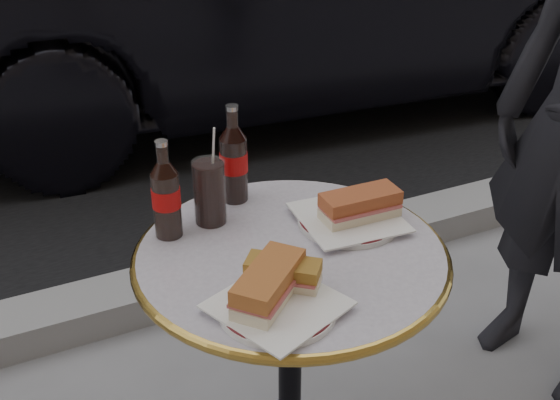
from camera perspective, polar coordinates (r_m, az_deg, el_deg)
name	(u,v)px	position (r m, az deg, el deg)	size (l,w,h in m)	color
asphalt_road	(16,23)	(6.23, -20.67, 13.33)	(40.00, 8.00, 0.00)	black
curb	(173,289)	(2.45, -8.67, -7.14)	(40.00, 0.20, 0.12)	gray
bistro_table	(290,390)	(1.60, 0.80, -15.19)	(0.62, 0.62, 0.73)	#BAB2C4
plate_left	(278,308)	(1.21, -0.20, -8.79)	(0.21, 0.21, 0.01)	white
plate_right	(348,220)	(1.46, 5.59, -1.66)	(0.21, 0.21, 0.01)	silver
sandwich_left_a	(269,285)	(1.21, -0.92, -6.96)	(0.17, 0.08, 0.06)	#AC5E2B
sandwich_left_b	(283,274)	(1.24, 0.24, -6.04)	(0.13, 0.06, 0.05)	olive
sandwich_right	(360,206)	(1.45, 6.52, -0.51)	(0.16, 0.08, 0.06)	#A74E2A
cola_bottle_left	(165,189)	(1.39, -9.29, 0.87)	(0.06, 0.06, 0.21)	black
cola_bottle_right	(233,154)	(1.50, -3.81, 3.78)	(0.06, 0.06, 0.22)	black
cola_glass	(210,192)	(1.44, -5.74, 0.66)	(0.07, 0.07, 0.14)	black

